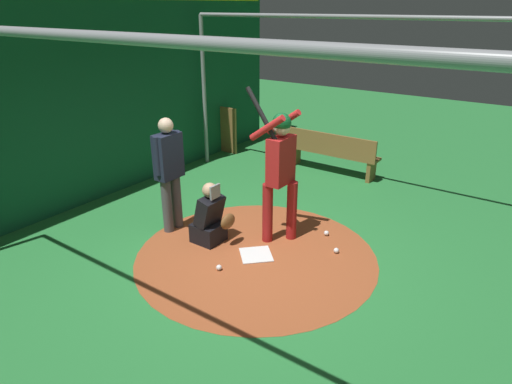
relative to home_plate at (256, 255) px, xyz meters
name	(u,v)px	position (x,y,z in m)	size (l,w,h in m)	color
ground_plane	(256,255)	(0.00, 0.00, -0.01)	(25.98, 25.98, 0.00)	#287A38
dirt_circle	(256,255)	(0.00, 0.00, -0.01)	(3.30, 3.30, 0.01)	#9E4C28
home_plate	(256,255)	(0.00, 0.00, 0.00)	(0.42, 0.42, 0.01)	white
batter	(280,165)	(0.00, 0.57, 1.14)	(0.68, 0.49, 2.20)	maroon
catcher	(211,219)	(-0.76, -0.05, 0.35)	(0.58, 0.40, 0.92)	black
umpire	(169,169)	(-1.50, -0.07, 0.96)	(0.22, 0.49, 1.73)	#4C4C51
back_wall	(82,98)	(-3.52, 0.00, 1.76)	(0.23, 9.98, 3.52)	#145133
cage_frame	(256,96)	(0.00, 0.00, 2.17)	(6.46, 5.36, 3.05)	gray
bat_rack	(227,131)	(-3.28, 3.45, 0.48)	(0.58, 0.16, 1.05)	olive
bench	(331,152)	(-0.66, 3.55, 0.44)	(1.95, 0.36, 0.85)	olive
baseball_0	(336,250)	(0.88, 0.69, 0.03)	(0.07, 0.07, 0.07)	white
baseball_1	(219,268)	(-0.18, -0.58, 0.03)	(0.07, 0.07, 0.07)	white
baseball_2	(326,233)	(0.53, 1.07, 0.03)	(0.07, 0.07, 0.07)	white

